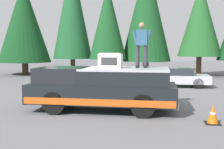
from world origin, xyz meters
name	(u,v)px	position (x,y,z in m)	size (l,w,h in m)	color
ground_plane	(93,110)	(0.00, 0.00, 0.00)	(90.00, 90.00, 0.00)	slate
pickup_truck	(102,88)	(-0.13, -0.39, 0.87)	(2.01, 5.54, 1.65)	black
compressor_unit	(111,61)	(-0.23, -0.73, 1.93)	(0.65, 0.84, 0.56)	white
person_on_truck_bed	(142,44)	(0.09, -1.85, 2.55)	(0.29, 0.72, 1.69)	#333338
parked_car_silver	(176,77)	(7.27, -3.64, 0.58)	(1.64, 4.10, 1.16)	silver
traffic_cone	(213,115)	(-1.40, -4.19, 0.29)	(0.47, 0.47, 0.62)	black
conifer_left	(200,19)	(14.79, -6.10, 4.93)	(3.75, 3.75, 8.18)	#4C3826
conifer_center_left	(146,10)	(15.60, -1.43, 5.89)	(4.56, 4.56, 10.57)	#4C3826
conifer_center_right	(108,22)	(13.81, 1.85, 4.74)	(3.31, 3.31, 8.06)	#4C3826
conifer_right	(72,8)	(15.01, 5.46, 6.16)	(3.67, 3.67, 10.89)	#4C3826
conifer_far_right	(24,22)	(13.60, 9.62, 4.86)	(4.77, 4.77, 8.59)	#4C3826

